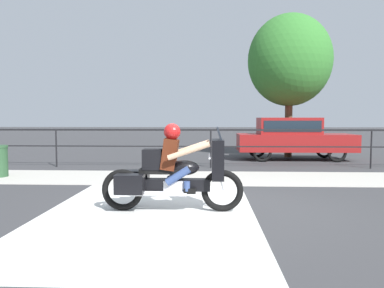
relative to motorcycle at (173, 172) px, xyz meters
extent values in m
plane|color=#38383A|center=(0.68, 0.21, -0.68)|extent=(120.00, 120.00, 0.00)
cube|color=#B7B2A8|center=(0.68, 3.61, -0.68)|extent=(44.00, 2.40, 0.01)
cube|color=silver|center=(-0.39, 0.01, -0.68)|extent=(3.56, 6.00, 0.01)
cube|color=black|center=(0.68, 5.71, 0.55)|extent=(36.00, 0.04, 0.06)
cube|color=black|center=(0.68, 5.71, 0.01)|extent=(36.00, 0.03, 0.04)
cylinder|color=black|center=(-4.42, 5.71, -0.05)|extent=(0.05, 0.05, 1.26)
cylinder|color=black|center=(0.68, 5.71, -0.05)|extent=(0.05, 0.05, 1.26)
cylinder|color=black|center=(5.78, 5.71, -0.05)|extent=(0.05, 0.05, 1.26)
torus|color=black|center=(0.85, 0.00, -0.32)|extent=(0.73, 0.11, 0.73)
torus|color=black|center=(-0.88, 0.00, -0.32)|extent=(0.73, 0.11, 0.73)
cube|color=black|center=(-0.01, 0.00, -0.22)|extent=(1.32, 0.22, 0.20)
cube|color=silver|center=(0.02, 0.00, -0.27)|extent=(0.34, 0.26, 0.26)
ellipsoid|color=black|center=(0.19, 0.00, 0.08)|extent=(0.53, 0.30, 0.26)
cube|color=black|center=(-0.19, 0.00, 0.02)|extent=(0.76, 0.28, 0.08)
cube|color=black|center=(0.77, 0.00, 0.23)|extent=(0.20, 0.60, 0.68)
cube|color=#1E232B|center=(0.79, 0.00, 0.67)|extent=(0.10, 0.51, 0.24)
cylinder|color=silver|center=(0.63, 0.00, 0.28)|extent=(0.04, 0.70, 0.04)
cylinder|color=silver|center=(-0.22, -0.16, -0.35)|extent=(0.95, 0.09, 0.09)
cube|color=black|center=(-0.70, -0.24, -0.17)|extent=(0.48, 0.28, 0.33)
cube|color=black|center=(-0.70, 0.24, -0.17)|extent=(0.48, 0.28, 0.33)
cylinder|color=silver|center=(0.82, 0.00, -0.05)|extent=(0.19, 0.06, 0.54)
cube|color=#4C1E0F|center=(-0.05, 0.00, 0.31)|extent=(0.31, 0.36, 0.55)
sphere|color=tan|center=(-0.01, 0.00, 0.68)|extent=(0.23, 0.23, 0.23)
sphere|color=#B21919|center=(-0.01, 0.00, 0.70)|extent=(0.29, 0.29, 0.29)
cylinder|color=#33477A|center=(0.10, -0.15, -0.04)|extent=(0.44, 0.13, 0.34)
cylinder|color=#33477A|center=(0.25, -0.15, -0.22)|extent=(0.11, 0.11, 0.17)
cube|color=black|center=(0.30, -0.15, -0.30)|extent=(0.20, 0.10, 0.09)
cylinder|color=#33477A|center=(0.10, 0.15, -0.04)|extent=(0.44, 0.13, 0.34)
cylinder|color=#33477A|center=(0.25, 0.15, -0.22)|extent=(0.11, 0.11, 0.17)
cube|color=black|center=(0.30, 0.15, -0.30)|extent=(0.20, 0.10, 0.09)
cylinder|color=tan|center=(0.29, -0.30, 0.39)|extent=(0.71, 0.09, 0.31)
cylinder|color=tan|center=(0.29, 0.30, 0.39)|extent=(0.71, 0.09, 0.31)
cube|color=black|center=(-0.35, 0.00, 0.22)|extent=(0.33, 0.30, 0.35)
cube|color=maroon|center=(3.94, 8.18, -0.01)|extent=(4.38, 1.66, 0.65)
cube|color=maroon|center=(3.68, 8.18, 0.63)|extent=(2.28, 1.46, 0.63)
cube|color=#19232D|center=(4.80, 8.18, 0.63)|extent=(0.04, 1.29, 0.50)
cube|color=#19232D|center=(3.68, 8.18, 0.63)|extent=(2.10, 1.49, 0.41)
torus|color=black|center=(5.30, 7.42, -0.33)|extent=(0.70, 0.11, 0.70)
torus|color=black|center=(5.30, 8.94, -0.33)|extent=(0.70, 0.11, 0.70)
torus|color=black|center=(2.58, 7.42, -0.33)|extent=(0.70, 0.11, 0.70)
torus|color=black|center=(2.58, 8.94, -0.33)|extent=(0.70, 0.11, 0.70)
cylinder|color=brown|center=(3.91, 9.24, 0.60)|extent=(0.30, 0.30, 2.57)
ellipsoid|color=#33752D|center=(3.91, 9.24, 3.29)|extent=(3.39, 3.39, 3.73)
camera|label=1|loc=(0.62, -6.38, 0.93)|focal=35.00mm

